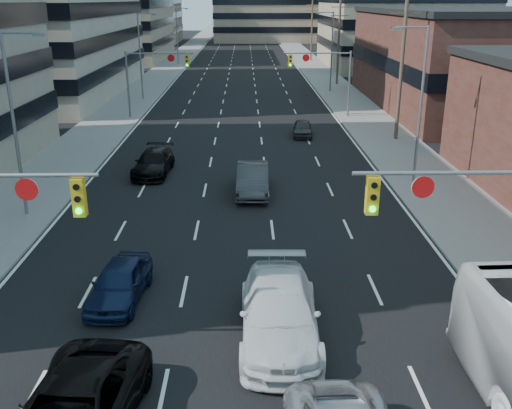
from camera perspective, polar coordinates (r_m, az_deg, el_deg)
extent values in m
cube|color=black|center=(137.45, -1.37, 15.57)|extent=(18.00, 300.00, 0.02)
cube|color=slate|center=(137.97, -6.33, 15.50)|extent=(5.00, 300.00, 0.15)
cube|color=slate|center=(137.88, 3.60, 15.57)|extent=(5.00, 300.00, 0.15)
cube|color=gray|center=(109.86, -14.75, 18.05)|extent=(20.00, 30.00, 16.00)
cube|color=#472119|center=(61.97, 21.75, 13.11)|extent=(20.00, 30.00, 9.00)
cube|color=gray|center=(98.21, 13.97, 17.38)|extent=(22.00, 28.00, 14.00)
cube|color=#ADA089|center=(149.80, -12.81, 19.29)|extent=(24.00, 24.00, 20.00)
cube|color=gray|center=(140.69, 12.42, 17.68)|extent=(22.00, 22.00, 12.00)
cube|color=gold|center=(16.59, -17.29, 0.69)|extent=(0.35, 0.28, 1.10)
cylinder|color=black|center=(16.34, -17.56, 1.66)|extent=(0.18, 0.06, 0.18)
cylinder|color=black|center=(16.45, -17.43, 0.51)|extent=(0.18, 0.06, 0.18)
cylinder|color=#0CE526|center=(16.56, -17.31, -0.64)|extent=(0.18, 0.06, 0.18)
cylinder|color=white|center=(16.94, -21.95, 1.41)|extent=(0.64, 0.06, 0.64)
cylinder|color=slate|center=(16.91, 20.51, 2.99)|extent=(6.50, 0.12, 0.12)
cube|color=gold|center=(16.32, 11.55, 0.89)|extent=(0.35, 0.28, 1.10)
cylinder|color=black|center=(16.07, 11.75, 1.88)|extent=(0.18, 0.06, 0.18)
cylinder|color=black|center=(16.18, 11.67, 0.70)|extent=(0.18, 0.06, 0.18)
cylinder|color=#0CE526|center=(16.29, 11.58, -0.46)|extent=(0.18, 0.06, 0.18)
cylinder|color=white|center=(16.58, 16.36, 1.68)|extent=(0.64, 0.06, 0.64)
cylinder|color=slate|center=(53.62, -12.69, 11.54)|extent=(0.18, 0.18, 6.00)
cylinder|color=slate|center=(52.80, -9.62, 14.67)|extent=(6.00, 0.12, 0.12)
cube|color=gold|center=(52.57, -6.91, 14.07)|extent=(0.35, 0.28, 1.10)
cylinder|color=black|center=(52.38, -6.95, 14.43)|extent=(0.18, 0.06, 0.18)
cylinder|color=black|center=(52.41, -6.93, 14.05)|extent=(0.18, 0.06, 0.18)
cylinder|color=#0CE526|center=(52.45, -6.92, 13.67)|extent=(0.18, 0.06, 0.18)
cylinder|color=white|center=(52.67, -8.49, 14.28)|extent=(0.64, 0.06, 0.64)
cylinder|color=slate|center=(53.42, 9.31, 11.72)|extent=(0.18, 0.18, 6.00)
cylinder|color=slate|center=(52.65, 6.16, 14.82)|extent=(6.00, 0.12, 0.12)
cube|color=gold|center=(52.47, 3.45, 14.16)|extent=(0.35, 0.28, 1.10)
cylinder|color=black|center=(52.28, 3.47, 14.53)|extent=(0.18, 0.06, 0.18)
cylinder|color=black|center=(52.32, 3.46, 14.15)|extent=(0.18, 0.06, 0.18)
cylinder|color=#0CE526|center=(52.35, 3.45, 13.76)|extent=(0.18, 0.06, 0.18)
cylinder|color=white|center=(52.55, 5.03, 14.41)|extent=(0.64, 0.06, 0.64)
cylinder|color=#4C3D2D|center=(44.87, 14.35, 13.08)|extent=(0.28, 0.28, 11.00)
cube|color=#4C3D2D|center=(44.62, 14.79, 18.05)|extent=(2.20, 0.10, 0.10)
cube|color=#4C3D2D|center=(44.65, 14.67, 16.77)|extent=(2.20, 0.10, 0.10)
cylinder|color=#4C3D2D|center=(74.14, 8.27, 15.94)|extent=(0.28, 0.28, 11.00)
cube|color=#4C3D2D|center=(73.99, 8.43, 18.95)|extent=(2.20, 0.10, 0.10)
cube|color=#4C3D2D|center=(74.01, 8.39, 18.18)|extent=(2.20, 0.10, 0.10)
cylinder|color=#4C3D2D|center=(103.83, 5.60, 17.12)|extent=(0.28, 0.28, 11.00)
cube|color=#4C3D2D|center=(103.72, 5.68, 19.27)|extent=(2.20, 0.10, 0.10)
cube|color=#4C3D2D|center=(103.73, 5.66, 18.72)|extent=(2.20, 0.10, 0.10)
cylinder|color=slate|center=(29.81, -23.00, 6.99)|extent=(0.16, 0.16, 9.00)
cylinder|color=slate|center=(28.93, -22.49, 15.58)|extent=(1.80, 0.10, 0.10)
cube|color=slate|center=(28.67, -20.92, 15.58)|extent=(0.50, 0.22, 0.14)
cylinder|color=slate|center=(63.30, -11.49, 14.20)|extent=(0.16, 0.16, 9.00)
cylinder|color=slate|center=(62.90, -10.93, 18.23)|extent=(1.80, 0.10, 0.10)
cube|color=slate|center=(62.78, -10.17, 18.20)|extent=(0.50, 0.22, 0.14)
cylinder|color=slate|center=(97.86, -7.89, 16.28)|extent=(0.16, 0.16, 9.00)
cylinder|color=slate|center=(97.60, -7.47, 18.88)|extent=(1.80, 0.10, 0.10)
cube|color=slate|center=(97.52, -6.97, 18.85)|extent=(0.50, 0.22, 0.14)
cylinder|color=slate|center=(34.08, 16.12, 9.23)|extent=(0.16, 0.16, 9.00)
cylinder|color=slate|center=(33.35, 15.33, 16.73)|extent=(1.80, 0.10, 0.10)
cube|color=slate|center=(33.14, 13.93, 16.69)|extent=(0.50, 0.22, 0.14)
cylinder|color=slate|center=(68.05, 7.57, 14.79)|extent=(0.16, 0.16, 9.00)
cylinder|color=slate|center=(67.68, 6.96, 18.52)|extent=(1.80, 0.10, 0.10)
cube|color=slate|center=(67.58, 6.24, 18.48)|extent=(0.50, 0.22, 0.14)
imported|color=silver|center=(18.57, 2.36, -10.76)|extent=(2.63, 6.20, 1.79)
imported|color=#0D1936|center=(21.33, -13.47, -7.57)|extent=(2.05, 4.33, 1.43)
imported|color=#313134|center=(32.00, -0.33, 2.57)|extent=(1.87, 5.06, 1.65)
imported|color=black|center=(36.17, -10.22, 4.14)|extent=(2.32, 5.16, 1.47)
imported|color=#2E2E31|center=(45.94, 4.68, 7.61)|extent=(1.78, 3.82, 1.27)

